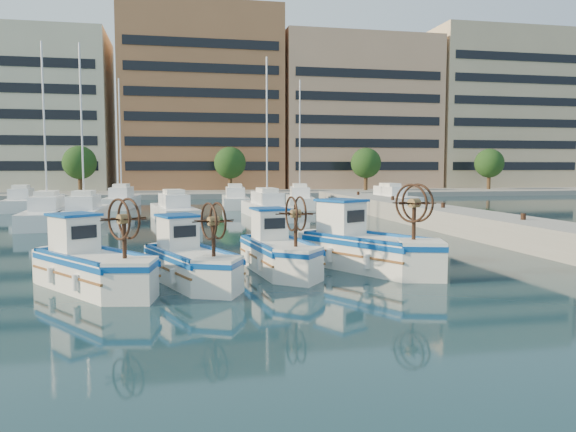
# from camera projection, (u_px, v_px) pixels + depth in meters

# --- Properties ---
(ground) EXTENTS (300.00, 300.00, 0.00)m
(ground) POSITION_uv_depth(u_px,v_px,m) (273.00, 282.00, 17.95)
(ground) COLOR #193A42
(ground) RESTS_ON ground
(quay) EXTENTS (3.00, 60.00, 1.20)m
(quay) POSITION_uv_depth(u_px,v_px,m) (499.00, 228.00, 28.31)
(quay) COLOR gray
(quay) RESTS_ON ground
(waterfront) EXTENTS (180.00, 40.00, 25.60)m
(waterfront) POSITION_uv_depth(u_px,v_px,m) (257.00, 116.00, 82.31)
(waterfront) COLOR gray
(waterfront) RESTS_ON ground
(yacht_marina) EXTENTS (39.99, 23.88, 11.50)m
(yacht_marina) POSITION_uv_depth(u_px,v_px,m) (166.00, 207.00, 43.76)
(yacht_marina) COLOR white
(yacht_marina) RESTS_ON ground
(fishing_boat_a) EXTENTS (3.98, 4.59, 2.83)m
(fishing_boat_a) POSITION_uv_depth(u_px,v_px,m) (91.00, 263.00, 16.85)
(fishing_boat_a) COLOR white
(fishing_boat_a) RESTS_ON ground
(fishing_boat_b) EXTENTS (3.06, 4.42, 2.66)m
(fishing_boat_b) POSITION_uv_depth(u_px,v_px,m) (190.00, 259.00, 17.82)
(fishing_boat_b) COLOR white
(fishing_boat_b) RESTS_ON ground
(fishing_boat_c) EXTENTS (2.30, 4.50, 2.74)m
(fishing_boat_c) POSITION_uv_depth(u_px,v_px,m) (278.00, 250.00, 19.82)
(fishing_boat_c) COLOR white
(fishing_boat_c) RESTS_ON ground
(fishing_boat_d) EXTENTS (4.11, 5.17, 3.13)m
(fishing_boat_d) POSITION_uv_depth(u_px,v_px,m) (365.00, 245.00, 20.19)
(fishing_boat_d) COLOR white
(fishing_boat_d) RESTS_ON ground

